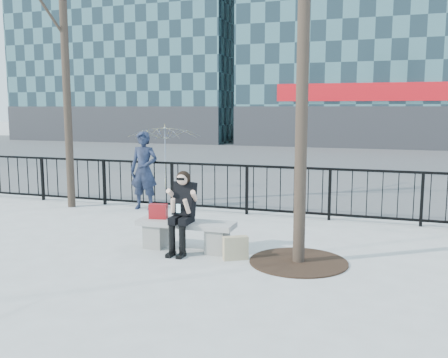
% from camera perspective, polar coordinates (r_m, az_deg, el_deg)
% --- Properties ---
extents(ground, '(120.00, 120.00, 0.00)m').
position_cam_1_polar(ground, '(8.42, -4.35, -8.05)').
color(ground, '#9E9E98').
rests_on(ground, ground).
extents(street_surface, '(60.00, 23.00, 0.01)m').
position_cam_1_polar(street_surface, '(22.78, 10.38, 2.16)').
color(street_surface, '#474747').
rests_on(street_surface, ground).
extents(railing, '(14.00, 0.06, 1.10)m').
position_cam_1_polar(railing, '(11.05, 1.63, -1.16)').
color(railing, black).
rests_on(railing, ground).
extents(tree_grate, '(1.50, 1.50, 0.02)m').
position_cam_1_polar(tree_grate, '(7.81, 8.50, -9.33)').
color(tree_grate, black).
rests_on(tree_grate, ground).
extents(bench_main, '(1.65, 0.46, 0.49)m').
position_cam_1_polar(bench_main, '(8.34, -4.37, -6.07)').
color(bench_main, slate).
rests_on(bench_main, ground).
extents(seated_woman, '(0.50, 0.64, 1.34)m').
position_cam_1_polar(seated_woman, '(8.11, -4.84, -3.80)').
color(seated_woman, black).
rests_on(seated_woman, ground).
extents(handbag, '(0.32, 0.19, 0.25)m').
position_cam_1_polar(handbag, '(8.49, -7.53, -3.69)').
color(handbag, maroon).
rests_on(handbag, bench_main).
extents(shopping_bag, '(0.40, 0.32, 0.37)m').
position_cam_1_polar(shopping_bag, '(7.83, 1.33, -7.89)').
color(shopping_bag, tan).
rests_on(shopping_bag, ground).
extents(standing_man, '(0.68, 0.47, 1.81)m').
position_cam_1_polar(standing_man, '(11.65, -9.13, 0.97)').
color(standing_man, black).
rests_on(standing_man, ground).
extents(vendor_umbrella, '(2.56, 2.59, 1.88)m').
position_cam_1_polar(vendor_umbrella, '(14.39, -6.76, 2.51)').
color(vendor_umbrella, yellow).
rests_on(vendor_umbrella, ground).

